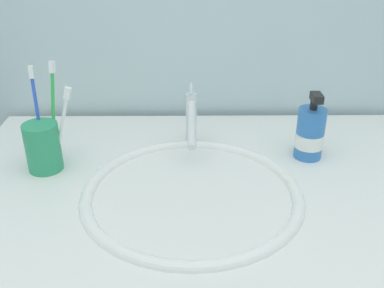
{
  "coord_description": "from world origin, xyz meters",
  "views": [
    {
      "loc": [
        -0.04,
        -0.74,
        1.38
      ],
      "look_at": [
        -0.03,
        -0.02,
        1.0
      ],
      "focal_mm": 41.35,
      "sensor_mm": 36.0,
      "label": 1
    }
  ],
  "objects_px": {
    "faucet": "(191,119)",
    "toothbrush_white": "(63,122)",
    "toothbrush_cup": "(43,147)",
    "toothbrush_green": "(53,107)",
    "toothbrush_blue": "(37,110)",
    "soap_dispenser": "(310,134)"
  },
  "relations": [
    {
      "from": "toothbrush_cup",
      "to": "soap_dispenser",
      "type": "height_order",
      "value": "soap_dispenser"
    },
    {
      "from": "toothbrush_blue",
      "to": "faucet",
      "type": "bearing_deg",
      "value": 12.98
    },
    {
      "from": "toothbrush_white",
      "to": "soap_dispenser",
      "type": "relative_size",
      "value": 1.15
    },
    {
      "from": "soap_dispenser",
      "to": "toothbrush_white",
      "type": "bearing_deg",
      "value": -175.38
    },
    {
      "from": "toothbrush_cup",
      "to": "soap_dispenser",
      "type": "xyz_separation_m",
      "value": [
        0.55,
        0.05,
        0.0
      ]
    },
    {
      "from": "soap_dispenser",
      "to": "toothbrush_cup",
      "type": "bearing_deg",
      "value": -175.16
    },
    {
      "from": "faucet",
      "to": "toothbrush_green",
      "type": "distance_m",
      "value": 0.29
    },
    {
      "from": "toothbrush_blue",
      "to": "soap_dispenser",
      "type": "height_order",
      "value": "toothbrush_blue"
    },
    {
      "from": "toothbrush_green",
      "to": "soap_dispenser",
      "type": "distance_m",
      "value": 0.53
    },
    {
      "from": "toothbrush_white",
      "to": "toothbrush_blue",
      "type": "bearing_deg",
      "value": 158.67
    },
    {
      "from": "toothbrush_cup",
      "to": "toothbrush_blue",
      "type": "distance_m",
      "value": 0.07
    },
    {
      "from": "toothbrush_cup",
      "to": "soap_dispenser",
      "type": "relative_size",
      "value": 0.67
    },
    {
      "from": "toothbrush_green",
      "to": "soap_dispenser",
      "type": "relative_size",
      "value": 1.38
    },
    {
      "from": "toothbrush_cup",
      "to": "toothbrush_white",
      "type": "bearing_deg",
      "value": 7.42
    },
    {
      "from": "faucet",
      "to": "toothbrush_cup",
      "type": "distance_m",
      "value": 0.31
    },
    {
      "from": "faucet",
      "to": "toothbrush_green",
      "type": "height_order",
      "value": "toothbrush_green"
    },
    {
      "from": "faucet",
      "to": "toothbrush_blue",
      "type": "distance_m",
      "value": 0.32
    },
    {
      "from": "faucet",
      "to": "toothbrush_white",
      "type": "xyz_separation_m",
      "value": [
        -0.25,
        -0.09,
        0.04
      ]
    },
    {
      "from": "faucet",
      "to": "soap_dispenser",
      "type": "xyz_separation_m",
      "value": [
        0.25,
        -0.05,
        -0.01
      ]
    },
    {
      "from": "toothbrush_cup",
      "to": "toothbrush_green",
      "type": "bearing_deg",
      "value": 65.46
    },
    {
      "from": "toothbrush_blue",
      "to": "soap_dispenser",
      "type": "distance_m",
      "value": 0.56
    },
    {
      "from": "faucet",
      "to": "toothbrush_blue",
      "type": "xyz_separation_m",
      "value": [
        -0.31,
        -0.07,
        0.05
      ]
    }
  ]
}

